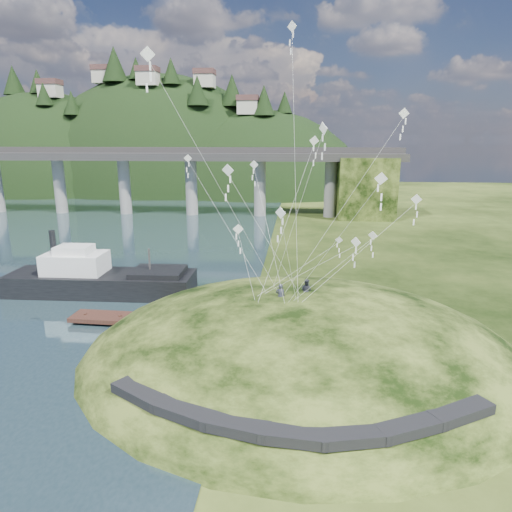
{
  "coord_description": "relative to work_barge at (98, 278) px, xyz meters",
  "views": [
    {
      "loc": [
        7.44,
        -31.49,
        16.61
      ],
      "look_at": [
        4.0,
        6.0,
        7.0
      ],
      "focal_mm": 32.0,
      "sensor_mm": 36.0,
      "label": 1
    }
  ],
  "objects": [
    {
      "name": "ground",
      "position": [
        14.32,
        -14.82,
        -1.78
      ],
      "size": [
        320.0,
        320.0,
        0.0
      ],
      "primitive_type": "plane",
      "color": "black",
      "rests_on": "ground"
    },
    {
      "name": "footpath",
      "position": [
        21.78,
        -24.56,
        0.31
      ],
      "size": [
        22.29,
        5.84,
        0.83
      ],
      "color": "black",
      "rests_on": "ground"
    },
    {
      "name": "wooden_dock",
      "position": [
        8.98,
        -8.07,
        -1.27
      ],
      "size": [
        16.16,
        3.13,
        1.15
      ],
      "color": "#321A14",
      "rests_on": "ground"
    },
    {
      "name": "far_ridge",
      "position": [
        -29.26,
        107.35,
        -9.22
      ],
      "size": [
        153.0,
        70.0,
        94.5
      ],
      "color": "black",
      "rests_on": "ground"
    },
    {
      "name": "kite_flyers",
      "position": [
        21.91,
        -12.13,
        4.16
      ],
      "size": [
        2.96,
        2.31,
        1.97
      ],
      "color": "#292C37",
      "rests_on": "ground"
    },
    {
      "name": "bridge",
      "position": [
        -12.14,
        55.25,
        7.92
      ],
      "size": [
        160.0,
        11.0,
        15.0
      ],
      "color": "#2D2B2B",
      "rests_on": "ground"
    },
    {
      "name": "kite_swarm",
      "position": [
        21.82,
        -11.77,
        12.44
      ],
      "size": [
        19.57,
        16.65,
        18.62
      ],
      "color": "white",
      "rests_on": "ground"
    },
    {
      "name": "grass_hill",
      "position": [
        22.32,
        -12.82,
        -3.28
      ],
      "size": [
        36.0,
        32.0,
        13.0
      ],
      "color": "black",
      "rests_on": "ground"
    },
    {
      "name": "work_barge",
      "position": [
        0.0,
        0.0,
        0.0
      ],
      "size": [
        20.41,
        5.97,
        7.1
      ],
      "color": "black",
      "rests_on": "ground"
    }
  ]
}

